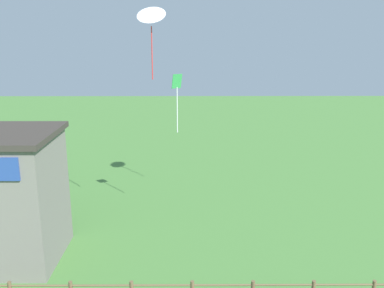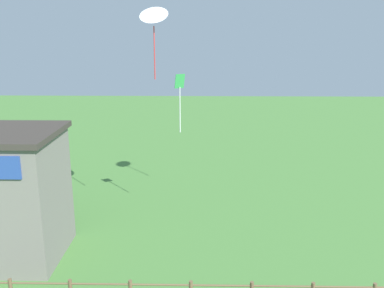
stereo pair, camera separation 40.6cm
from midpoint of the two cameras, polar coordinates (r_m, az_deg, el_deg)
The scene contains 2 objects.
kite_green_diamond at distance 21.13m, azimuth -2.56°, elevation 6.69°, with size 0.52×0.42×2.91m.
kite_white_delta at distance 19.81m, azimuth -6.08°, elevation 16.70°, with size 1.44×1.29×3.29m.
Camera 1 is at (-0.08, -5.66, 9.81)m, focal length 40.00 mm.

